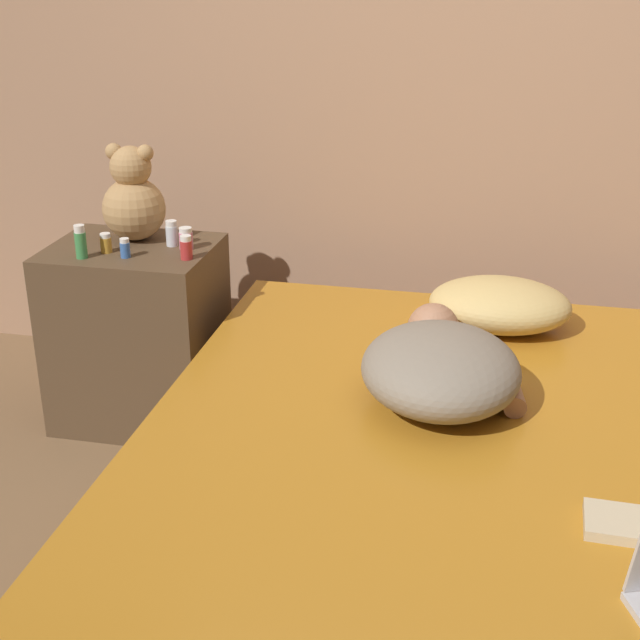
{
  "coord_description": "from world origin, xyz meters",
  "views": [
    {
      "loc": [
        0.07,
        -1.92,
        1.56
      ],
      "look_at": [
        -0.4,
        0.25,
        0.62
      ],
      "focal_mm": 50.0,
      "sensor_mm": 36.0,
      "label": 1
    }
  ],
  "objects_px": {
    "bottle_amber": "(106,243)",
    "bottle_pink": "(186,239)",
    "teddy_bear": "(133,199)",
    "pillow": "(500,305)",
    "person_lying": "(441,365)",
    "bottle_clear": "(172,234)",
    "bottle_red": "(186,248)",
    "bottle_green": "(81,242)",
    "bottle_blue": "(125,248)",
    "book": "(625,524)"
  },
  "relations": [
    {
      "from": "pillow",
      "to": "bottle_amber",
      "type": "bearing_deg",
      "value": -175.38
    },
    {
      "from": "bottle_red",
      "to": "bottle_clear",
      "type": "height_order",
      "value": "bottle_clear"
    },
    {
      "from": "bottle_pink",
      "to": "book",
      "type": "bearing_deg",
      "value": -37.45
    },
    {
      "from": "bottle_clear",
      "to": "bottle_blue",
      "type": "relative_size",
      "value": 1.35
    },
    {
      "from": "person_lying",
      "to": "bottle_pink",
      "type": "bearing_deg",
      "value": 141.88
    },
    {
      "from": "bottle_amber",
      "to": "bottle_clear",
      "type": "height_order",
      "value": "bottle_clear"
    },
    {
      "from": "teddy_bear",
      "to": "person_lying",
      "type": "bearing_deg",
      "value": -27.36
    },
    {
      "from": "pillow",
      "to": "bottle_pink",
      "type": "relative_size",
      "value": 6.05
    },
    {
      "from": "bottle_blue",
      "to": "bottle_pink",
      "type": "bearing_deg",
      "value": 36.93
    },
    {
      "from": "bottle_pink",
      "to": "bottle_blue",
      "type": "xyz_separation_m",
      "value": [
        -0.16,
        -0.12,
        -0.0
      ]
    },
    {
      "from": "bottle_red",
      "to": "person_lying",
      "type": "bearing_deg",
      "value": -25.3
    },
    {
      "from": "bottle_pink",
      "to": "bottle_amber",
      "type": "bearing_deg",
      "value": -160.15
    },
    {
      "from": "book",
      "to": "pillow",
      "type": "bearing_deg",
      "value": 105.74
    },
    {
      "from": "pillow",
      "to": "bottle_red",
      "type": "xyz_separation_m",
      "value": [
        -0.99,
        -0.11,
        0.15
      ]
    },
    {
      "from": "bottle_green",
      "to": "bottle_pink",
      "type": "relative_size",
      "value": 1.49
    },
    {
      "from": "bottle_pink",
      "to": "bottle_blue",
      "type": "relative_size",
      "value": 1.15
    },
    {
      "from": "bottle_amber",
      "to": "bottle_clear",
      "type": "distance_m",
      "value": 0.22
    },
    {
      "from": "bottle_red",
      "to": "pillow",
      "type": "bearing_deg",
      "value": 6.38
    },
    {
      "from": "bottle_green",
      "to": "book",
      "type": "distance_m",
      "value": 1.83
    },
    {
      "from": "pillow",
      "to": "bottle_green",
      "type": "height_order",
      "value": "bottle_green"
    },
    {
      "from": "bottle_amber",
      "to": "bottle_blue",
      "type": "xyz_separation_m",
      "value": [
        0.08,
        -0.03,
        -0.0
      ]
    },
    {
      "from": "person_lying",
      "to": "bottle_blue",
      "type": "height_order",
      "value": "bottle_blue"
    },
    {
      "from": "pillow",
      "to": "bottle_red",
      "type": "height_order",
      "value": "bottle_red"
    },
    {
      "from": "book",
      "to": "bottle_red",
      "type": "bearing_deg",
      "value": 144.53
    },
    {
      "from": "person_lying",
      "to": "teddy_bear",
      "type": "bearing_deg",
      "value": 143.85
    },
    {
      "from": "teddy_bear",
      "to": "bottle_amber",
      "type": "relative_size",
      "value": 5.04
    },
    {
      "from": "person_lying",
      "to": "pillow",
      "type": "bearing_deg",
      "value": 65.89
    },
    {
      "from": "bottle_amber",
      "to": "book",
      "type": "distance_m",
      "value": 1.81
    },
    {
      "from": "bottle_green",
      "to": "bottle_red",
      "type": "relative_size",
      "value": 1.4
    },
    {
      "from": "bottle_red",
      "to": "bottle_clear",
      "type": "bearing_deg",
      "value": 127.9
    },
    {
      "from": "pillow",
      "to": "bottle_clear",
      "type": "bearing_deg",
      "value": 179.47
    },
    {
      "from": "pillow",
      "to": "teddy_bear",
      "type": "relative_size",
      "value": 1.36
    },
    {
      "from": "person_lying",
      "to": "bottle_clear",
      "type": "relative_size",
      "value": 7.62
    },
    {
      "from": "bottle_green",
      "to": "bottle_blue",
      "type": "distance_m",
      "value": 0.14
    },
    {
      "from": "pillow",
      "to": "bottle_blue",
      "type": "relative_size",
      "value": 6.97
    },
    {
      "from": "bottle_green",
      "to": "bottle_blue",
      "type": "xyz_separation_m",
      "value": [
        0.13,
        0.03,
        -0.02
      ]
    },
    {
      "from": "pillow",
      "to": "bottle_red",
      "type": "relative_size",
      "value": 5.69
    },
    {
      "from": "person_lying",
      "to": "bottle_red",
      "type": "relative_size",
      "value": 8.38
    },
    {
      "from": "bottle_clear",
      "to": "bottle_blue",
      "type": "distance_m",
      "value": 0.18
    },
    {
      "from": "pillow",
      "to": "bottle_amber",
      "type": "distance_m",
      "value": 1.28
    },
    {
      "from": "teddy_bear",
      "to": "bottle_red",
      "type": "bearing_deg",
      "value": -34.06
    },
    {
      "from": "bottle_pink",
      "to": "bottle_clear",
      "type": "distance_m",
      "value": 0.06
    },
    {
      "from": "bottle_amber",
      "to": "bottle_pink",
      "type": "height_order",
      "value": "bottle_pink"
    },
    {
      "from": "bottle_clear",
      "to": "teddy_bear",
      "type": "bearing_deg",
      "value": 164.21
    },
    {
      "from": "bottle_clear",
      "to": "bottle_red",
      "type": "bearing_deg",
      "value": -52.1
    },
    {
      "from": "bottle_blue",
      "to": "teddy_bear",
      "type": "bearing_deg",
      "value": 102.61
    },
    {
      "from": "pillow",
      "to": "bottle_green",
      "type": "bearing_deg",
      "value": -172.65
    },
    {
      "from": "bottle_red",
      "to": "bottle_amber",
      "type": "height_order",
      "value": "bottle_red"
    },
    {
      "from": "pillow",
      "to": "person_lying",
      "type": "height_order",
      "value": "person_lying"
    },
    {
      "from": "bottle_amber",
      "to": "bottle_clear",
      "type": "xyz_separation_m",
      "value": [
        0.18,
        0.11,
        0.01
      ]
    }
  ]
}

